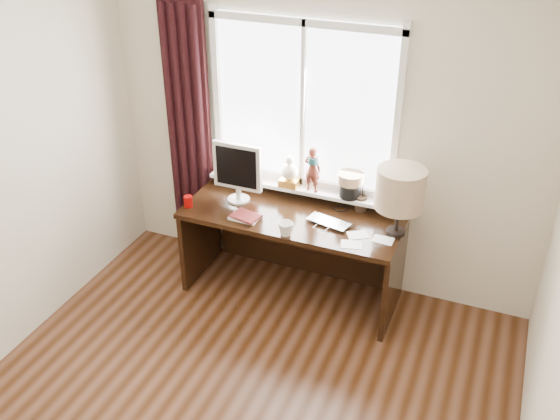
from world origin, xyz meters
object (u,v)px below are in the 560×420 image
at_px(laptop, 329,222).
at_px(table_lamp, 400,190).
at_px(mug, 286,228).
at_px(desk, 297,234).
at_px(monitor, 237,169).
at_px(red_cup, 188,201).

bearing_deg(laptop, table_lamp, 19.69).
distance_m(laptop, mug, 0.36).
xyz_separation_m(mug, table_lamp, (0.74, 0.32, 0.31)).
distance_m(mug, desk, 0.50).
bearing_deg(monitor, table_lamp, -0.92).
relative_size(laptop, mug, 2.94).
height_order(red_cup, desk, red_cup).
xyz_separation_m(laptop, mug, (-0.25, -0.26, 0.04)).
relative_size(laptop, red_cup, 3.65).
bearing_deg(desk, monitor, -173.50).
relative_size(red_cup, table_lamp, 0.17).
xyz_separation_m(red_cup, table_lamp, (1.60, 0.22, 0.32)).
bearing_deg(red_cup, desk, 20.13).
bearing_deg(table_lamp, monitor, 179.08).
height_order(laptop, table_lamp, table_lamp).
bearing_deg(laptop, monitor, -172.62).
relative_size(laptop, table_lamp, 0.63).
distance_m(desk, monitor, 0.71).
xyz_separation_m(mug, desk, (-0.06, 0.40, -0.30)).
bearing_deg(mug, laptop, 47.06).
bearing_deg(table_lamp, mug, -156.49).
bearing_deg(desk, table_lamp, -5.37).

